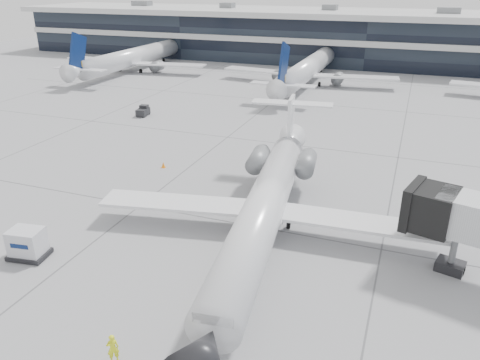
% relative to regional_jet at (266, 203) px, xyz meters
% --- Properties ---
extents(ground, '(220.00, 220.00, 0.00)m').
position_rel_regional_jet_xyz_m(ground, '(-1.47, 0.73, -2.57)').
color(ground, gray).
rests_on(ground, ground).
extents(terminal, '(170.00, 22.00, 10.00)m').
position_rel_regional_jet_xyz_m(terminal, '(-1.47, 82.73, 2.43)').
color(terminal, black).
rests_on(terminal, ground).
extents(bg_jet_left, '(32.00, 40.00, 9.60)m').
position_rel_regional_jet_xyz_m(bg_jet_left, '(-46.47, 55.73, -2.57)').
color(bg_jet_left, white).
rests_on(bg_jet_left, ground).
extents(bg_jet_center, '(32.00, 40.00, 9.60)m').
position_rel_regional_jet_xyz_m(bg_jet_center, '(-9.47, 55.73, -2.57)').
color(bg_jet_center, white).
rests_on(bg_jet_center, ground).
extents(regional_jet, '(26.06, 32.53, 7.51)m').
position_rel_regional_jet_xyz_m(regional_jet, '(0.00, 0.00, 0.00)').
color(regional_jet, white).
rests_on(regional_jet, ground).
extents(ramp_worker, '(0.72, 0.70, 1.67)m').
position_rel_regional_jet_xyz_m(ramp_worker, '(-3.23, -15.03, -1.73)').
color(ramp_worker, '#ECF519').
rests_on(ramp_worker, ground).
extents(cargo_uld, '(2.81, 2.26, 2.09)m').
position_rel_regional_jet_xyz_m(cargo_uld, '(-14.39, -8.89, -1.52)').
color(cargo_uld, black).
rests_on(cargo_uld, ground).
extents(traffic_cone, '(0.52, 0.52, 0.60)m').
position_rel_regional_jet_xyz_m(traffic_cone, '(-13.91, 9.20, -2.28)').
color(traffic_cone, orange).
rests_on(traffic_cone, ground).
extents(far_tug, '(1.60, 2.38, 1.41)m').
position_rel_regional_jet_xyz_m(far_tug, '(-26.32, 25.71, -1.93)').
color(far_tug, black).
rests_on(far_tug, ground).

